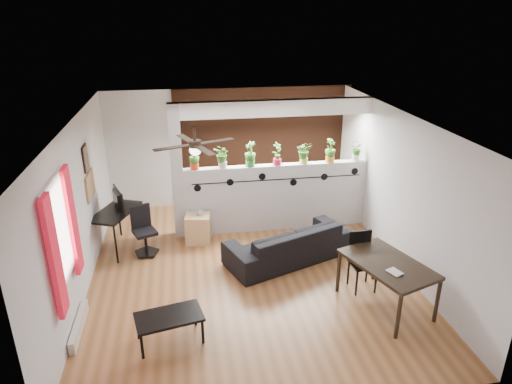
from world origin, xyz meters
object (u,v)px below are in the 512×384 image
(potted_plant_5, at_px, (330,150))
(dining_table, at_px, (388,267))
(potted_plant_0, at_px, (194,157))
(computer_desk, at_px, (116,215))
(potted_plant_2, at_px, (250,153))
(coffee_table, at_px, (169,318))
(potted_plant_6, at_px, (356,151))
(office_chair, at_px, (144,234))
(cube_shelf, at_px, (198,228))
(cup, at_px, (200,213))
(sofa, at_px, (288,243))
(folding_chair, at_px, (361,255))
(potted_plant_4, at_px, (304,152))
(ceiling_fan, at_px, (195,146))
(potted_plant_1, at_px, (222,156))
(potted_plant_3, at_px, (277,153))

(potted_plant_5, distance_m, dining_table, 2.98)
(potted_plant_0, bearing_deg, computer_desk, -165.84)
(potted_plant_2, relative_size, coffee_table, 0.51)
(potted_plant_6, bearing_deg, dining_table, -100.48)
(coffee_table, bearing_deg, computer_desk, 109.30)
(computer_desk, distance_m, office_chair, 0.63)
(potted_plant_0, height_order, cube_shelf, potted_plant_0)
(potted_plant_5, distance_m, cube_shelf, 2.97)
(potted_plant_6, height_order, cube_shelf, potted_plant_6)
(cup, bearing_deg, potted_plant_0, 97.47)
(sofa, distance_m, folding_chair, 1.40)
(cube_shelf, distance_m, cup, 0.33)
(potted_plant_4, relative_size, dining_table, 0.28)
(cup, height_order, computer_desk, computer_desk)
(cube_shelf, height_order, cup, cup)
(ceiling_fan, distance_m, potted_plant_1, 2.02)
(potted_plant_2, height_order, dining_table, potted_plant_2)
(potted_plant_3, distance_m, potted_plant_4, 0.53)
(potted_plant_1, distance_m, potted_plant_2, 0.53)
(ceiling_fan, height_order, dining_table, ceiling_fan)
(cube_shelf, height_order, coffee_table, cube_shelf)
(cup, bearing_deg, folding_chair, -38.47)
(cube_shelf, bearing_deg, potted_plant_2, 25.91)
(cube_shelf, relative_size, office_chair, 0.62)
(coffee_table, bearing_deg, potted_plant_2, 63.31)
(potted_plant_1, bearing_deg, dining_table, -53.29)
(potted_plant_1, distance_m, potted_plant_6, 2.63)
(potted_plant_0, xyz_separation_m, potted_plant_2, (1.05, 0.00, 0.02))
(potted_plant_1, bearing_deg, potted_plant_6, 0.00)
(cup, distance_m, coffee_table, 2.84)
(sofa, relative_size, cup, 17.38)
(sofa, distance_m, computer_desk, 3.16)
(potted_plant_3, distance_m, cup, 1.86)
(potted_plant_4, height_order, potted_plant_5, potted_plant_5)
(potted_plant_5, relative_size, dining_table, 0.30)
(cup, bearing_deg, coffee_table, -101.33)
(potted_plant_5, distance_m, coffee_table, 4.59)
(ceiling_fan, bearing_deg, potted_plant_0, 89.36)
(potted_plant_4, bearing_deg, potted_plant_5, -0.00)
(potted_plant_1, relative_size, office_chair, 0.50)
(dining_table, bearing_deg, ceiling_fan, 158.81)
(computer_desk, relative_size, coffee_table, 1.25)
(potted_plant_4, height_order, computer_desk, potted_plant_4)
(potted_plant_4, bearing_deg, potted_plant_0, 180.00)
(potted_plant_1, xyz_separation_m, cup, (-0.48, -0.34, -0.99))
(potted_plant_0, relative_size, potted_plant_5, 0.96)
(potted_plant_3, bearing_deg, potted_plant_4, 0.00)
(office_chair, bearing_deg, potted_plant_6, 8.64)
(potted_plant_4, bearing_deg, cup, -170.64)
(potted_plant_5, relative_size, office_chair, 0.52)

